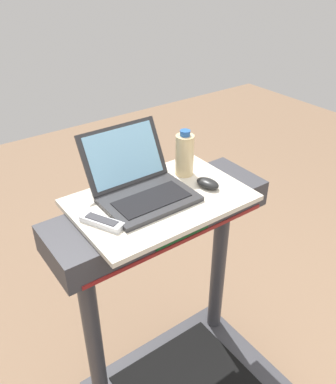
{
  "coord_description": "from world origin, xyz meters",
  "views": [
    {
      "loc": [
        -0.73,
        -0.36,
        1.9
      ],
      "look_at": [
        0.0,
        0.65,
        1.13
      ],
      "focal_mm": 37.79,
      "sensor_mm": 36.0,
      "label": 1
    }
  ],
  "objects_px": {
    "laptop": "(141,184)",
    "computer_mouse": "(208,183)",
    "water_bottle": "(185,154)",
    "tv_remote": "(102,222)"
  },
  "relations": [
    {
      "from": "water_bottle",
      "to": "tv_remote",
      "type": "xyz_separation_m",
      "value": [
        -0.45,
        -0.12,
        -0.08
      ]
    },
    {
      "from": "laptop",
      "to": "computer_mouse",
      "type": "height_order",
      "value": "laptop"
    },
    {
      "from": "water_bottle",
      "to": "tv_remote",
      "type": "bearing_deg",
      "value": -165.38
    },
    {
      "from": "laptop",
      "to": "computer_mouse",
      "type": "bearing_deg",
      "value": -24.89
    },
    {
      "from": "laptop",
      "to": "water_bottle",
      "type": "bearing_deg",
      "value": 6.6
    },
    {
      "from": "tv_remote",
      "to": "laptop",
      "type": "bearing_deg",
      "value": 21.0
    },
    {
      "from": "laptop",
      "to": "tv_remote",
      "type": "bearing_deg",
      "value": -161.01
    },
    {
      "from": "computer_mouse",
      "to": "tv_remote",
      "type": "relative_size",
      "value": 0.61
    },
    {
      "from": "tv_remote",
      "to": "computer_mouse",
      "type": "bearing_deg",
      "value": -2.83
    },
    {
      "from": "computer_mouse",
      "to": "water_bottle",
      "type": "distance_m",
      "value": 0.16
    }
  ]
}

